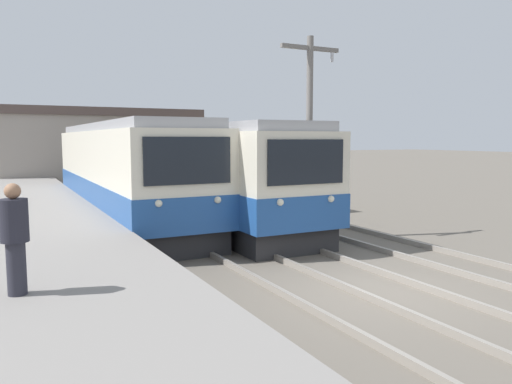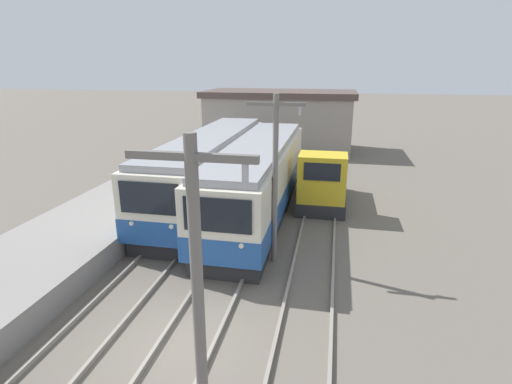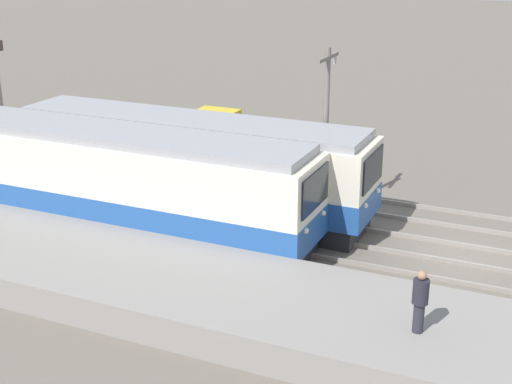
{
  "view_description": "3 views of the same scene",
  "coord_description": "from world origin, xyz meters",
  "views": [
    {
      "loc": [
        -6.73,
        -7.64,
        3.11
      ],
      "look_at": [
        0.67,
        6.72,
        1.37
      ],
      "focal_mm": 35.0,
      "sensor_mm": 36.0,
      "label": 1
    },
    {
      "loc": [
        3.73,
        -8.28,
        7.06
      ],
      "look_at": [
        0.56,
        7.45,
        1.92
      ],
      "focal_mm": 28.0,
      "sensor_mm": 36.0,
      "label": 2
    },
    {
      "loc": [
        -21.55,
        -2.51,
        9.71
      ],
      "look_at": [
        -0.4,
        6.94,
        1.35
      ],
      "focal_mm": 50.0,
      "sensor_mm": 36.0,
      "label": 3
    }
  ],
  "objects": [
    {
      "name": "track_center",
      "position": [
        0.2,
        0.0,
        0.07
      ],
      "size": [
        1.54,
        60.0,
        0.14
      ],
      "color": "gray",
      "rests_on": "ground"
    },
    {
      "name": "track_left",
      "position": [
        -2.6,
        0.0,
        0.07
      ],
      "size": [
        1.54,
        60.0,
        0.14
      ],
      "color": "gray",
      "rests_on": "ground"
    },
    {
      "name": "commuter_train_center",
      "position": [
        0.2,
        9.88,
        1.66
      ],
      "size": [
        2.84,
        13.83,
        3.57
      ],
      "color": "#28282B",
      "rests_on": "ground"
    },
    {
      "name": "shunting_locomotive",
      "position": [
        3.2,
        12.05,
        1.21
      ],
      "size": [
        2.4,
        5.34,
        3.0
      ],
      "color": "#28282B",
      "rests_on": "ground"
    },
    {
      "name": "track_right",
      "position": [
        3.2,
        0.0,
        0.07
      ],
      "size": [
        1.54,
        60.0,
        0.14
      ],
      "color": "gray",
      "rests_on": "ground"
    },
    {
      "name": "ground_plane",
      "position": [
        0.0,
        0.0,
        0.0
      ],
      "size": [
        200.0,
        200.0,
        0.0
      ],
      "primitive_type": "plane",
      "color": "#665E54"
    },
    {
      "name": "catenary_mast_mid",
      "position": [
        1.71,
        5.19,
        3.38
      ],
      "size": [
        2.0,
        0.2,
        6.15
      ],
      "color": "slate",
      "rests_on": "ground"
    },
    {
      "name": "commuter_train_left",
      "position": [
        -2.6,
        11.07,
        1.69
      ],
      "size": [
        2.84,
        14.22,
        3.65
      ],
      "color": "#28282B",
      "rests_on": "ground"
    },
    {
      "name": "catenary_mast_near",
      "position": [
        1.71,
        -2.97,
        3.38
      ],
      "size": [
        2.0,
        0.2,
        6.15
      ],
      "color": "slate",
      "rests_on": "ground"
    },
    {
      "name": "station_building",
      "position": [
        -1.09,
        26.0,
        2.5
      ],
      "size": [
        12.6,
        6.3,
        4.96
      ],
      "color": "gray",
      "rests_on": "ground"
    }
  ]
}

